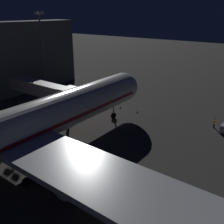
{
  "coord_description": "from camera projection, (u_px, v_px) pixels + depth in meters",
  "views": [
    {
      "loc": [
        -27.83,
        21.76,
        19.98
      ],
      "look_at": [
        -3.0,
        -11.42,
        3.5
      ],
      "focal_mm": 40.82,
      "sensor_mm": 36.0,
      "label": 1
    }
  ],
  "objects": [
    {
      "name": "ground_plane",
      "position": [
        52.0,
        151.0,
        39.06
      ],
      "size": [
        320.0,
        320.0,
        0.0
      ],
      "primitive_type": "plane",
      "color": "#383533"
    },
    {
      "name": "jet_bridge",
      "position": [
        48.0,
        91.0,
        48.99
      ],
      "size": [
        18.82,
        3.4,
        7.25
      ],
      "color": "#9E9E99",
      "rests_on": "ground_plane"
    },
    {
      "name": "apron_floodlight_mast",
      "position": [
        42.0,
        48.0,
        64.04
      ],
      "size": [
        2.9,
        0.5,
        19.84
      ],
      "color": "#59595E",
      "rests_on": "ground_plane"
    },
    {
      "name": "ground_crew_by_tug",
      "position": [
        214.0,
        123.0,
        46.45
      ],
      "size": [
        0.4,
        0.4,
        1.78
      ],
      "color": "black",
      "rests_on": "ground_plane"
    },
    {
      "name": "traffic_cone_nose_port",
      "position": [
        137.0,
        111.0,
        53.67
      ],
      "size": [
        0.36,
        0.36,
        0.55
      ],
      "primitive_type": "cone",
      "color": "orange",
      "rests_on": "ground_plane"
    },
    {
      "name": "traffic_cone_nose_starboard",
      "position": [
        120.0,
        107.0,
        56.12
      ],
      "size": [
        0.36,
        0.36,
        0.55
      ],
      "primitive_type": "cone",
      "color": "orange",
      "rests_on": "ground_plane"
    }
  ]
}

